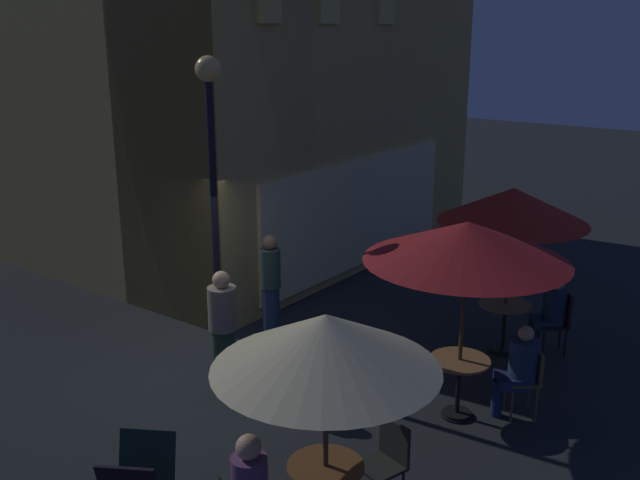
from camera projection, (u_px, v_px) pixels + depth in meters
name	position (u px, v px, depth m)	size (l,w,h in m)	color
ground_plane	(217.00, 378.00, 10.11)	(60.00, 60.00, 0.00)	#222628
cafe_building	(237.00, 81.00, 13.92)	(8.47, 7.09, 7.43)	tan
street_lamp_near_corner	(212.00, 151.00, 9.66)	(0.34, 0.34, 4.35)	black
cafe_table_0	(459.00, 374.00, 8.95)	(0.75, 0.75, 0.78)	black
cafe_table_1	(505.00, 316.00, 10.77)	(0.77, 0.77, 0.78)	black
patio_umbrella_0	(467.00, 242.00, 8.47)	(2.45, 2.45, 2.53)	black
patio_umbrella_1	(513.00, 206.00, 10.29)	(2.15, 2.15, 2.52)	black
patio_umbrella_2	(326.00, 343.00, 6.47)	(2.11, 2.11, 2.26)	black
cafe_chair_0	(529.00, 375.00, 8.98)	(0.54, 0.54, 0.90)	brown
cafe_chair_1	(560.00, 317.00, 10.71)	(0.55, 0.55, 0.98)	black
cafe_chair_3	(387.00, 456.00, 7.34)	(0.52, 0.52, 0.88)	black
patron_seated_0	(519.00, 365.00, 8.94)	(0.52, 0.55, 1.21)	navy
patron_seated_1	(551.00, 309.00, 10.69)	(0.50, 0.54, 1.23)	#223648
patron_standing_3	(271.00, 290.00, 10.92)	(0.31, 0.31, 1.76)	#25334F
patron_standing_4	(223.00, 333.00, 9.50)	(0.38, 0.38, 1.70)	#2B4429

